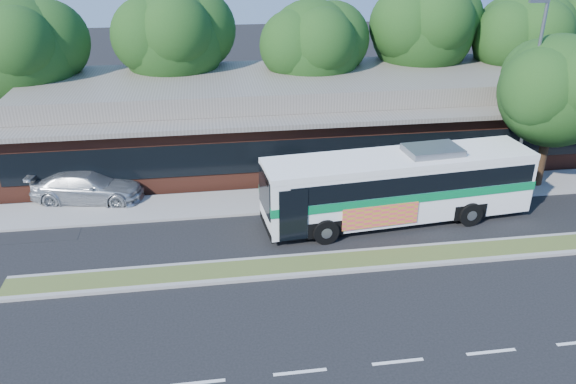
{
  "coord_description": "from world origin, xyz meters",
  "views": [
    {
      "loc": [
        -5.19,
        -17.49,
        11.93
      ],
      "look_at": [
        -2.16,
        3.17,
        2.0
      ],
      "focal_mm": 35.0,
      "sensor_mm": 36.0,
      "label": 1
    }
  ],
  "objects_px": {
    "transit_bus": "(399,182)",
    "sidewalk_tree": "(562,88)",
    "sedan": "(88,186)",
    "lamp_post": "(530,94)"
  },
  "relations": [
    {
      "from": "transit_bus",
      "to": "sidewalk_tree",
      "type": "xyz_separation_m",
      "value": [
        8.54,
        2.52,
        3.18
      ]
    },
    {
      "from": "lamp_post",
      "to": "transit_bus",
      "type": "height_order",
      "value": "lamp_post"
    },
    {
      "from": "transit_bus",
      "to": "sidewalk_tree",
      "type": "height_order",
      "value": "sidewalk_tree"
    },
    {
      "from": "sedan",
      "to": "sidewalk_tree",
      "type": "bearing_deg",
      "value": -83.33
    },
    {
      "from": "transit_bus",
      "to": "sidewalk_tree",
      "type": "relative_size",
      "value": 1.6
    },
    {
      "from": "lamp_post",
      "to": "transit_bus",
      "type": "distance_m",
      "value": 7.7
    },
    {
      "from": "lamp_post",
      "to": "sidewalk_tree",
      "type": "height_order",
      "value": "lamp_post"
    },
    {
      "from": "sedan",
      "to": "transit_bus",
      "type": "bearing_deg",
      "value": -95.59
    },
    {
      "from": "transit_bus",
      "to": "sidewalk_tree",
      "type": "bearing_deg",
      "value": 11.22
    },
    {
      "from": "transit_bus",
      "to": "sedan",
      "type": "distance_m",
      "value": 14.54
    }
  ]
}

